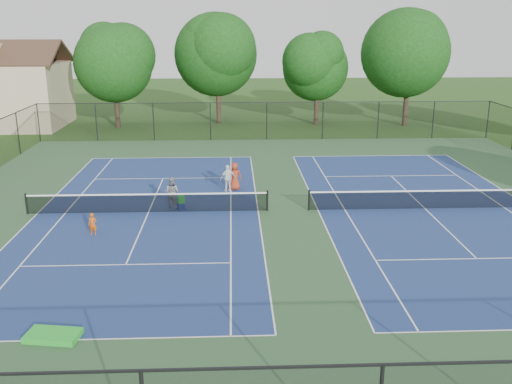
{
  "coord_description": "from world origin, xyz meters",
  "views": [
    {
      "loc": [
        -2.76,
        -27.16,
        9.15
      ],
      "look_at": [
        -1.66,
        -1.0,
        1.3
      ],
      "focal_mm": 40.0,
      "sensor_mm": 36.0,
      "label": 1
    }
  ],
  "objects_px": {
    "tree_back_d": "(410,49)",
    "ball_hopper": "(181,199)",
    "tree_back_c": "(318,64)",
    "tree_back_b": "(218,51)",
    "bystander_c": "(235,176)",
    "ball_crate": "(181,206)",
    "clapboard_house": "(5,92)",
    "child_player": "(93,224)",
    "instructor": "(172,192)",
    "tree_back_a": "(114,59)",
    "bystander_a": "(228,178)"
  },
  "relations": [
    {
      "from": "tree_back_c",
      "to": "instructor",
      "type": "height_order",
      "value": "tree_back_c"
    },
    {
      "from": "child_player",
      "to": "instructor",
      "type": "height_order",
      "value": "instructor"
    },
    {
      "from": "tree_back_c",
      "to": "bystander_c",
      "type": "height_order",
      "value": "tree_back_c"
    },
    {
      "from": "tree_back_b",
      "to": "ball_crate",
      "type": "height_order",
      "value": "tree_back_b"
    },
    {
      "from": "instructor",
      "to": "ball_hopper",
      "type": "distance_m",
      "value": 0.65
    },
    {
      "from": "tree_back_b",
      "to": "ball_hopper",
      "type": "distance_m",
      "value": 26.29
    },
    {
      "from": "tree_back_b",
      "to": "bystander_c",
      "type": "height_order",
      "value": "tree_back_b"
    },
    {
      "from": "tree_back_c",
      "to": "tree_back_b",
      "type": "bearing_deg",
      "value": 173.66
    },
    {
      "from": "tree_back_a",
      "to": "child_player",
      "type": "xyz_separation_m",
      "value": [
        3.98,
        -27.05,
        -5.53
      ]
    },
    {
      "from": "tree_back_b",
      "to": "instructor",
      "type": "distance_m",
      "value": 25.92
    },
    {
      "from": "tree_back_c",
      "to": "bystander_c",
      "type": "relative_size",
      "value": 5.33
    },
    {
      "from": "clapboard_house",
      "to": "child_player",
      "type": "height_order",
      "value": "clapboard_house"
    },
    {
      "from": "tree_back_b",
      "to": "clapboard_house",
      "type": "xyz_separation_m",
      "value": [
        -19.0,
        -1.0,
        -3.5
      ]
    },
    {
      "from": "tree_back_a",
      "to": "tree_back_b",
      "type": "bearing_deg",
      "value": 12.53
    },
    {
      "from": "tree_back_d",
      "to": "bystander_a",
      "type": "relative_size",
      "value": 6.77
    },
    {
      "from": "bystander_a",
      "to": "instructor",
      "type": "bearing_deg",
      "value": 26.91
    },
    {
      "from": "instructor",
      "to": "bystander_a",
      "type": "bearing_deg",
      "value": -113.63
    },
    {
      "from": "tree_back_d",
      "to": "clapboard_house",
      "type": "distance_m",
      "value": 36.21
    },
    {
      "from": "child_player",
      "to": "tree_back_d",
      "type": "bearing_deg",
      "value": 55.14
    },
    {
      "from": "ball_hopper",
      "to": "child_player",
      "type": "bearing_deg",
      "value": -135.93
    },
    {
      "from": "tree_back_a",
      "to": "child_player",
      "type": "height_order",
      "value": "tree_back_a"
    },
    {
      "from": "tree_back_c",
      "to": "child_player",
      "type": "relative_size",
      "value": 8.21
    },
    {
      "from": "ball_crate",
      "to": "ball_hopper",
      "type": "relative_size",
      "value": 0.9
    },
    {
      "from": "tree_back_c",
      "to": "tree_back_d",
      "type": "height_order",
      "value": "tree_back_d"
    },
    {
      "from": "tree_back_a",
      "to": "ball_hopper",
      "type": "height_order",
      "value": "tree_back_a"
    },
    {
      "from": "ball_crate",
      "to": "ball_hopper",
      "type": "xyz_separation_m",
      "value": [
        0.0,
        0.0,
        0.36
      ]
    },
    {
      "from": "child_player",
      "to": "ball_crate",
      "type": "distance_m",
      "value": 5.05
    },
    {
      "from": "ball_crate",
      "to": "bystander_a",
      "type": "bearing_deg",
      "value": 52.17
    },
    {
      "from": "tree_back_c",
      "to": "ball_crate",
      "type": "xyz_separation_m",
      "value": [
        -10.4,
        -24.54,
        -5.32
      ]
    },
    {
      "from": "tree_back_d",
      "to": "ball_hopper",
      "type": "distance_m",
      "value": 30.54
    },
    {
      "from": "tree_back_c",
      "to": "ball_crate",
      "type": "distance_m",
      "value": 27.18
    },
    {
      "from": "tree_back_c",
      "to": "child_player",
      "type": "height_order",
      "value": "tree_back_c"
    },
    {
      "from": "bystander_c",
      "to": "ball_hopper",
      "type": "xyz_separation_m",
      "value": [
        -2.74,
        -3.39,
        -0.27
      ]
    },
    {
      "from": "ball_hopper",
      "to": "ball_crate",
      "type": "bearing_deg",
      "value": 0.0
    },
    {
      "from": "tree_back_a",
      "to": "ball_hopper",
      "type": "xyz_separation_m",
      "value": [
        7.6,
        -23.54,
        -5.52
      ]
    },
    {
      "from": "tree_back_d",
      "to": "ball_hopper",
      "type": "relative_size",
      "value": 26.8
    },
    {
      "from": "tree_back_c",
      "to": "clapboard_house",
      "type": "relative_size",
      "value": 0.78
    },
    {
      "from": "tree_back_a",
      "to": "clapboard_house",
      "type": "relative_size",
      "value": 0.85
    },
    {
      "from": "bystander_c",
      "to": "tree_back_d",
      "type": "bearing_deg",
      "value": -128.97
    },
    {
      "from": "instructor",
      "to": "bystander_a",
      "type": "height_order",
      "value": "instructor"
    },
    {
      "from": "tree_back_c",
      "to": "clapboard_house",
      "type": "xyz_separation_m",
      "value": [
        -28.0,
        -0.0,
        -2.39
      ]
    },
    {
      "from": "clapboard_house",
      "to": "ball_hopper",
      "type": "bearing_deg",
      "value": -54.36
    },
    {
      "from": "child_player",
      "to": "tree_back_b",
      "type": "bearing_deg",
      "value": 84.48
    },
    {
      "from": "ball_hopper",
      "to": "tree_back_d",
      "type": "bearing_deg",
      "value": 51.98
    },
    {
      "from": "tree_back_b",
      "to": "bystander_a",
      "type": "relative_size",
      "value": 6.55
    },
    {
      "from": "child_player",
      "to": "ball_hopper",
      "type": "height_order",
      "value": "child_player"
    },
    {
      "from": "instructor",
      "to": "ball_hopper",
      "type": "height_order",
      "value": "instructor"
    },
    {
      "from": "tree_back_a",
      "to": "clapboard_house",
      "type": "bearing_deg",
      "value": 174.29
    },
    {
      "from": "bystander_c",
      "to": "ball_hopper",
      "type": "relative_size",
      "value": 4.07
    },
    {
      "from": "tree_back_d",
      "to": "instructor",
      "type": "relative_size",
      "value": 6.43
    }
  ]
}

